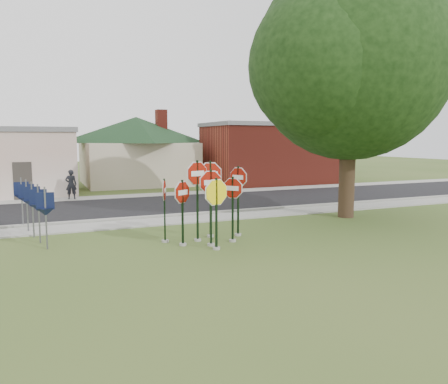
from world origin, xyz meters
name	(u,v)px	position (x,y,z in m)	size (l,w,h in m)	color
ground	(223,252)	(0.00, 0.00, 0.00)	(120.00, 120.00, 0.00)	#3D5720
sidewalk_near	(172,221)	(0.00, 5.50, 0.03)	(60.00, 1.60, 0.06)	gray
road	(148,206)	(0.00, 10.00, 0.02)	(60.00, 7.00, 0.04)	black
sidewalk_far	(132,196)	(0.00, 14.30, 0.03)	(60.00, 1.60, 0.06)	gray
curb	(166,216)	(0.00, 6.50, 0.07)	(60.00, 0.20, 0.14)	gray
stop_sign_center	(211,196)	(-0.04, 0.88, 1.63)	(1.06, 0.24, 2.62)	gray
stop_sign_yellow	(216,203)	(-0.06, 0.36, 1.48)	(1.13, 0.30, 2.41)	gray
stop_sign_left	(182,205)	(-0.88, 1.26, 1.37)	(0.85, 0.57, 2.27)	gray
stop_sign_right	(233,201)	(0.85, 1.13, 1.40)	(0.67, 0.72, 2.32)	gray
stop_sign_back_right	(210,187)	(0.41, 2.10, 1.81)	(1.15, 0.24, 2.84)	gray
stop_sign_back_left	(197,188)	(-0.21, 1.69, 1.84)	(1.08, 0.29, 2.89)	gray
stop_sign_far_right	(238,192)	(1.41, 1.90, 1.61)	(0.52, 0.85, 2.62)	gray
stop_sign_far_left	(165,203)	(-1.30, 1.94, 1.35)	(0.36, 0.91, 2.26)	gray
route_sign_row	(32,203)	(-5.40, 4.50, 1.22)	(1.43, 4.63, 2.00)	#59595E
building_house	(137,137)	(2.00, 22.00, 3.65)	(11.60, 11.60, 6.20)	#C2B19A
building_brick	(271,153)	(12.00, 18.50, 2.40)	(10.20, 6.20, 4.75)	maroon
oak_tree	(351,62)	(7.50, 3.50, 6.79)	(12.09, 11.49, 11.04)	#312215
bg_tree_right	(321,119)	(22.00, 26.00, 5.58)	(5.60, 5.60, 8.40)	#312215
pedestrian	(71,184)	(-3.47, 14.09, 0.91)	(0.62, 0.41, 1.70)	black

